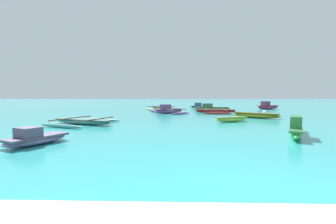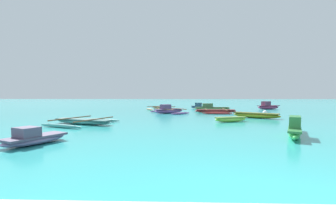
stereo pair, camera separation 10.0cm
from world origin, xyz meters
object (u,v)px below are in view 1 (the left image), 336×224
object	(u,v)px
moored_boat_2	(161,108)
mooring_buoy_0	(265,113)
moored_boat_3	(267,106)
moored_boat_10	(256,115)
moored_boat_4	(211,108)
moored_boat_7	(200,107)
moored_boat_9	(295,129)
moored_boat_0	(215,111)
moored_boat_1	(231,119)
moored_boat_5	(84,121)
moored_boat_8	(168,110)
moored_boat_6	(35,138)

from	to	relation	value
moored_boat_2	mooring_buoy_0	size ratio (longest dim) A/B	9.50
moored_boat_3	moored_boat_10	bearing A→B (deg)	-141.38
moored_boat_2	moored_boat_4	bearing A→B (deg)	56.10
moored_boat_7	moored_boat_9	xyz separation A→B (m)	(1.74, -20.08, 0.03)
moored_boat_0	moored_boat_10	distance (m)	5.68
moored_boat_10	moored_boat_7	bearing A→B (deg)	140.09
moored_boat_1	moored_boat_2	distance (m)	13.61
moored_boat_0	moored_boat_10	xyz separation A→B (m)	(2.16, -5.25, 0.04)
moored_boat_5	moored_boat_9	xyz separation A→B (m)	(10.54, -3.59, 0.14)
moored_boat_10	mooring_buoy_0	distance (m)	3.35
moored_boat_1	moored_boat_4	world-z (taller)	moored_boat_4
moored_boat_8	moored_boat_10	world-z (taller)	moored_boat_8
moored_boat_5	moored_boat_0	bearing A→B (deg)	65.68
moored_boat_5	moored_boat_10	size ratio (longest dim) A/B	1.32
moored_boat_9	moored_boat_10	bearing A→B (deg)	19.22
moored_boat_7	moored_boat_8	bearing A→B (deg)	-90.20
moored_boat_3	moored_boat_5	bearing A→B (deg)	-163.19
moored_boat_4	moored_boat_9	world-z (taller)	moored_boat_9
moored_boat_8	moored_boat_10	bearing A→B (deg)	-70.52
moored_boat_3	moored_boat_8	bearing A→B (deg)	-176.05
moored_boat_6	moored_boat_9	size ratio (longest dim) A/B	0.66
moored_boat_3	moored_boat_4	size ratio (longest dim) A/B	0.83
moored_boat_4	moored_boat_5	xyz separation A→B (m)	(-9.72, -13.35, -0.12)
moored_boat_7	moored_boat_8	world-z (taller)	moored_boat_8
moored_boat_9	moored_boat_5	bearing A→B (deg)	98.68
moored_boat_2	moored_boat_10	size ratio (longest dim) A/B	1.18
moored_boat_0	moored_boat_7	distance (m)	7.13
moored_boat_6	mooring_buoy_0	distance (m)	17.97
moored_boat_4	moored_boat_7	xyz separation A→B (m)	(-0.93, 3.15, -0.01)
moored_boat_3	moored_boat_10	size ratio (longest dim) A/B	1.06
moored_boat_1	moored_boat_5	xyz separation A→B (m)	(-9.10, -1.50, -0.02)
moored_boat_0	moored_boat_8	distance (m)	4.72
moored_boat_4	moored_boat_6	size ratio (longest dim) A/B	1.79
moored_boat_5	moored_boat_1	bearing A→B (deg)	30.35
moored_boat_9	moored_boat_2	bearing A→B (deg)	48.54
moored_boat_8	moored_boat_9	world-z (taller)	moored_boat_8
moored_boat_5	moored_boat_7	xyz separation A→B (m)	(8.79, 16.49, 0.11)
moored_boat_1	moored_boat_7	bearing A→B (deg)	71.45
moored_boat_3	moored_boat_9	world-z (taller)	moored_boat_3
moored_boat_2	moored_boat_3	size ratio (longest dim) A/B	1.11
moored_boat_2	mooring_buoy_0	bearing A→B (deg)	26.53
moored_boat_2	moored_boat_4	world-z (taller)	moored_boat_4
mooring_buoy_0	moored_boat_10	bearing A→B (deg)	-122.27
moored_boat_8	moored_boat_3	bearing A→B (deg)	-7.21
moored_boat_3	moored_boat_7	world-z (taller)	moored_boat_3
moored_boat_1	moored_boat_8	size ratio (longest dim) A/B	0.53
moored_boat_8	moored_boat_9	bearing A→B (deg)	-101.85
moored_boat_0	moored_boat_10	size ratio (longest dim) A/B	1.27
moored_boat_9	moored_boat_4	bearing A→B (deg)	30.23
moored_boat_1	moored_boat_10	distance (m)	3.68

